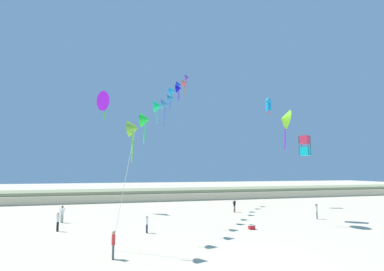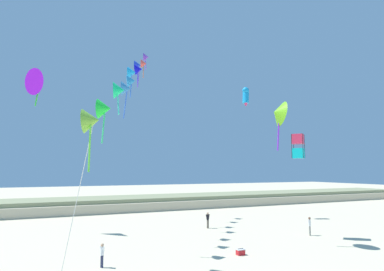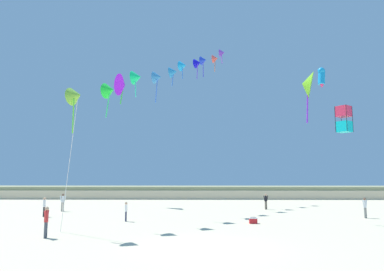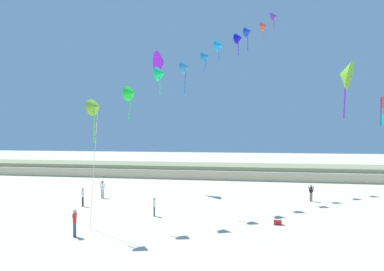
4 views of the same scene
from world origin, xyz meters
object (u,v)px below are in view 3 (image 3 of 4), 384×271
object	(u,v)px
large_kite_low_lead	(307,85)
beach_cooler	(253,221)
person_far_left	(365,206)
person_far_center	(63,201)
person_near_left	(126,210)
large_kite_high_solo	(344,119)
person_far_right	(44,205)
large_kite_mid_trail	(322,77)
person_near_right	(46,220)
person_mid_center	(266,200)
large_kite_outer_drift	(122,85)

from	to	relation	value
large_kite_low_lead	beach_cooler	world-z (taller)	large_kite_low_lead
person_far_left	person_far_center	world-z (taller)	person_far_center
person_near_left	large_kite_high_solo	bearing A→B (deg)	6.03
person_far_right	large_kite_mid_trail	size ratio (longest dim) A/B	0.65
person_far_left	person_near_right	bearing A→B (deg)	-156.70
person_near_left	person_near_right	xyz separation A→B (m)	(-2.99, -7.22, 0.15)
large_kite_low_lead	person_far_right	bearing A→B (deg)	173.38
person_mid_center	person_far_center	bearing A→B (deg)	-173.44
beach_cooler	person_far_left	bearing A→B (deg)	19.09
person_near_left	person_mid_center	xyz separation A→B (m)	(12.70, 9.97, 0.09)
person_near_left	person_far_left	world-z (taller)	person_far_left
person_far_right	beach_cooler	distance (m)	17.63
person_far_left	beach_cooler	world-z (taller)	person_far_left
person_far_right	person_far_left	bearing A→B (deg)	-0.92
person_far_left	person_far_right	xyz separation A→B (m)	(-27.03, 0.43, -0.01)
person_far_right	person_far_center	world-z (taller)	person_far_center
person_near_right	large_kite_outer_drift	xyz separation A→B (m)	(-1.01, 22.46, 13.94)
person_far_right	large_kite_outer_drift	world-z (taller)	large_kite_outer_drift
person_far_left	large_kite_mid_trail	distance (m)	19.26
large_kite_low_lead	large_kite_high_solo	size ratio (longest dim) A/B	1.94
person_mid_center	large_kite_high_solo	size ratio (longest dim) A/B	0.74
person_near_left	person_mid_center	size ratio (longest dim) A/B	0.90
person_far_right	large_kite_high_solo	size ratio (longest dim) A/B	0.75
person_far_right	person_far_center	distance (m)	4.75
person_mid_center	person_far_left	size ratio (longest dim) A/B	0.97
large_kite_outer_drift	large_kite_high_solo	bearing A→B (deg)	-31.45
person_far_left	large_kite_outer_drift	xyz separation A→B (m)	(-23.42, 12.81, 13.96)
person_mid_center	large_kite_outer_drift	bearing A→B (deg)	162.50
person_far_left	large_kite_mid_trail	bearing A→B (deg)	83.07
person_mid_center	person_far_center	xyz separation A→B (m)	(-20.58, -2.37, 0.07)
person_far_right	large_kite_low_lead	distance (m)	24.16
person_near_left	beach_cooler	size ratio (longest dim) A/B	2.56
large_kite_high_solo	large_kite_outer_drift	bearing A→B (deg)	148.55
person_far_right	large_kite_outer_drift	bearing A→B (deg)	73.74
large_kite_high_solo	large_kite_outer_drift	size ratio (longest dim) A/B	0.57
person_near_right	large_kite_mid_trail	size ratio (longest dim) A/B	0.67
beach_cooler	person_mid_center	bearing A→B (deg)	74.08
large_kite_low_lead	large_kite_mid_trail	size ratio (longest dim) A/B	1.67
person_near_left	person_near_right	world-z (taller)	person_near_right
person_far_right	large_kite_mid_trail	bearing A→B (deg)	22.58
person_far_left	large_kite_high_solo	world-z (taller)	large_kite_high_solo
person_near_right	large_kite_low_lead	bearing A→B (deg)	23.55
person_near_left	large_kite_mid_trail	bearing A→B (deg)	35.15
large_kite_mid_trail	large_kite_outer_drift	bearing A→B (deg)	178.82
person_near_right	beach_cooler	bearing A→B (deg)	26.43
person_near_left	person_far_left	xyz separation A→B (m)	(19.42, 2.43, 0.12)
person_near_left	person_far_right	bearing A→B (deg)	159.41
person_near_left	person_mid_center	world-z (taller)	person_mid_center
person_near_right	large_kite_low_lead	xyz separation A→B (m)	(17.30, 7.54, 9.79)
person_mid_center	beach_cooler	distance (m)	11.41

